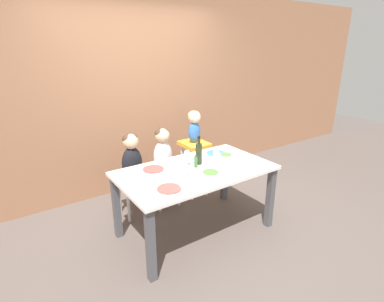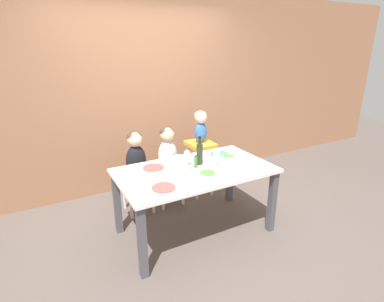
{
  "view_description": "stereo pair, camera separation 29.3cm",
  "coord_description": "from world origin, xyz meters",
  "views": [
    {
      "loc": [
        -1.66,
        -2.35,
        1.97
      ],
      "look_at": [
        0.0,
        0.07,
        0.93
      ],
      "focal_mm": 28.0,
      "sensor_mm": 36.0,
      "label": 1
    },
    {
      "loc": [
        -1.42,
        -2.5,
        1.97
      ],
      "look_at": [
        0.0,
        0.07,
        0.93
      ],
      "focal_mm": 28.0,
      "sensor_mm": 36.0,
      "label": 2
    }
  ],
  "objects": [
    {
      "name": "paper_towel_roll",
      "position": [
        -0.25,
        -0.13,
        0.86
      ],
      "size": [
        0.11,
        0.11,
        0.23
      ],
      "color": "white",
      "rests_on": "dining_table"
    },
    {
      "name": "dining_table",
      "position": [
        0.0,
        0.0,
        0.65
      ],
      "size": [
        1.61,
        0.9,
        0.75
      ],
      "color": "white",
      "rests_on": "ground_plane"
    },
    {
      "name": "dinner_plate_front_right",
      "position": [
        0.47,
        -0.25,
        0.75
      ],
      "size": [
        0.22,
        0.22,
        0.01
      ],
      "color": "silver",
      "rests_on": "dining_table"
    },
    {
      "name": "ground_plane",
      "position": [
        0.0,
        0.0,
        0.0
      ],
      "size": [
        14.0,
        14.0,
        0.0
      ],
      "primitive_type": "plane",
      "color": "#564C47"
    },
    {
      "name": "chair_right_highchair",
      "position": [
        0.49,
        0.72,
        0.59
      ],
      "size": [
        0.32,
        0.37,
        0.76
      ],
      "color": "silver",
      "rests_on": "ground_plane"
    },
    {
      "name": "dinner_plate_front_left",
      "position": [
        -0.46,
        -0.24,
        0.75
      ],
      "size": [
        0.22,
        0.22,
        0.01
      ],
      "color": "#D14C47",
      "rests_on": "dining_table"
    },
    {
      "name": "wall_back",
      "position": [
        0.0,
        1.44,
        1.35
      ],
      "size": [
        10.0,
        0.06,
        2.7
      ],
      "color": "#9E6B4C",
      "rests_on": "ground_plane"
    },
    {
      "name": "person_child_center",
      "position": [
        0.01,
        0.73,
        0.77
      ],
      "size": [
        0.25,
        0.19,
        0.56
      ],
      "color": "silver",
      "rests_on": "chair_far_center"
    },
    {
      "name": "salad_bowl_large",
      "position": [
        -0.02,
        -0.28,
        0.79
      ],
      "size": [
        0.18,
        0.18,
        0.09
      ],
      "color": "silver",
      "rests_on": "dining_table"
    },
    {
      "name": "wine_bottle",
      "position": [
        0.11,
        0.1,
        0.87
      ],
      "size": [
        0.07,
        0.07,
        0.31
      ],
      "color": "#232D19",
      "rests_on": "dining_table"
    },
    {
      "name": "person_baby_right",
      "position": [
        0.49,
        0.73,
        1.01
      ],
      "size": [
        0.17,
        0.17,
        0.42
      ],
      "color": "#3366B2",
      "rests_on": "chair_right_highchair"
    },
    {
      "name": "chair_far_center",
      "position": [
        0.01,
        0.72,
        0.39
      ],
      "size": [
        0.37,
        0.44,
        0.47
      ],
      "color": "silver",
      "rests_on": "ground_plane"
    },
    {
      "name": "condiment_bottle_hot_sauce",
      "position": [
        0.03,
        0.04,
        0.82
      ],
      "size": [
        0.04,
        0.04,
        0.14
      ],
      "color": "#336633",
      "rests_on": "dining_table"
    },
    {
      "name": "dinner_plate_back_right",
      "position": [
        0.47,
        0.25,
        0.75
      ],
      "size": [
        0.22,
        0.22,
        0.01
      ],
      "color": "teal",
      "rests_on": "dining_table"
    },
    {
      "name": "salad_bowl_small",
      "position": [
        0.42,
        0.01,
        0.79
      ],
      "size": [
        0.15,
        0.15,
        0.09
      ],
      "color": "silver",
      "rests_on": "dining_table"
    },
    {
      "name": "wine_glass_far",
      "position": [
        -0.04,
        0.11,
        0.88
      ],
      "size": [
        0.07,
        0.07,
        0.19
      ],
      "color": "white",
      "rests_on": "dining_table"
    },
    {
      "name": "wine_glass_near",
      "position": [
        0.24,
        -0.04,
        0.88
      ],
      "size": [
        0.07,
        0.07,
        0.19
      ],
      "color": "white",
      "rests_on": "dining_table"
    },
    {
      "name": "person_child_left",
      "position": [
        -0.4,
        0.73,
        0.77
      ],
      "size": [
        0.25,
        0.19,
        0.56
      ],
      "color": "black",
      "rests_on": "chair_far_left"
    },
    {
      "name": "dinner_plate_back_left",
      "position": [
        -0.37,
        0.24,
        0.75
      ],
      "size": [
        0.22,
        0.22,
        0.01
      ],
      "color": "#D14C47",
      "rests_on": "dining_table"
    },
    {
      "name": "chair_far_left",
      "position": [
        -0.4,
        0.72,
        0.39
      ],
      "size": [
        0.37,
        0.44,
        0.47
      ],
      "color": "silver",
      "rests_on": "ground_plane"
    }
  ]
}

